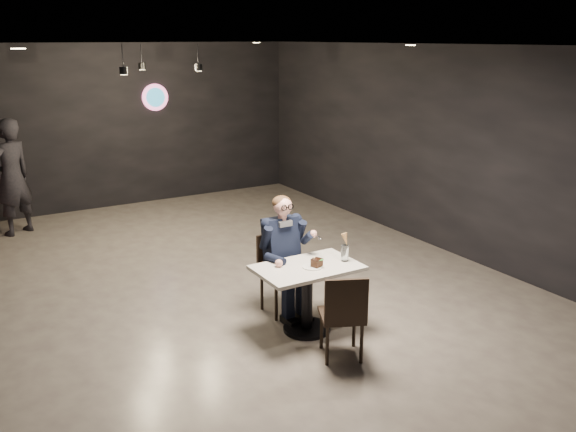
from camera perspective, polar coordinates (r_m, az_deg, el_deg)
floor at (r=8.05m, az=-6.62°, el=-6.29°), size 9.00×9.00×0.00m
wall_sign at (r=11.95m, az=-12.33°, el=10.80°), size 0.50×0.06×0.50m
pendant_lights at (r=9.30m, az=-12.45°, el=14.74°), size 1.40×1.20×0.36m
main_table at (r=6.64m, az=1.80°, el=-7.73°), size 1.10×0.70×0.75m
chair_far at (r=7.04m, az=-0.60°, el=-5.53°), size 0.42×0.46×0.92m
chair_near at (r=6.13m, az=5.04°, el=-9.09°), size 0.57×0.59×0.92m
seated_man at (r=6.95m, az=-0.60°, el=-3.54°), size 0.60×0.80×1.44m
dessert_plate at (r=6.47m, az=2.31°, el=-4.77°), size 0.22×0.22×0.01m
cake_slice at (r=6.45m, az=2.71°, el=-4.40°), size 0.13×0.12×0.08m
mint_leaf at (r=6.42m, az=3.12°, el=-4.11°), size 0.06×0.04×0.01m
sundae_glass at (r=6.64m, az=5.33°, el=-3.47°), size 0.08×0.08×0.18m
wafer_cone at (r=6.58m, az=5.41°, el=-2.20°), size 0.08×0.08×0.14m
passerby at (r=10.69m, az=-24.43°, el=3.31°), size 0.82×0.73×1.88m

